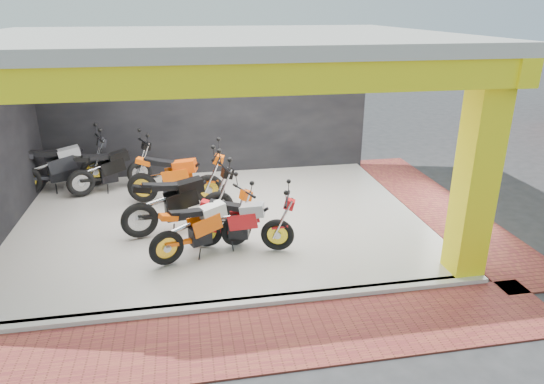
{
  "coord_description": "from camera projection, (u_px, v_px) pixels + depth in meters",
  "views": [
    {
      "loc": [
        -0.57,
        -7.06,
        4.14
      ],
      "look_at": [
        0.94,
        1.23,
        0.9
      ],
      "focal_mm": 32.0,
      "sensor_mm": 36.0,
      "label": 1
    }
  ],
  "objects": [
    {
      "name": "corner_column",
      "position": [
        477.0,
        174.0,
        7.37
      ],
      "size": [
        0.5,
        0.5,
        3.5
      ],
      "primitive_type": "cube",
      "color": "#FFF215",
      "rests_on": "ground"
    },
    {
      "name": "header_beam_right",
      "position": [
        420.0,
        52.0,
        9.38
      ],
      "size": [
        0.3,
        6.4,
        0.4
      ],
      "primitive_type": "cube",
      "color": "#FFF215",
      "rests_on": "corner_column"
    },
    {
      "name": "paver_front",
      "position": [
        243.0,
        340.0,
        6.4
      ],
      "size": [
        9.0,
        1.4,
        0.03
      ],
      "primitive_type": "cube",
      "color": "#994132",
      "rests_on": "ground"
    },
    {
      "name": "moto_row_b",
      "position": [
        216.0,
        192.0,
        9.31
      ],
      "size": [
        2.42,
        1.34,
        1.4
      ],
      "primitive_type": null,
      "rotation": [
        0.0,
        0.0,
        0.23
      ],
      "color": "black",
      "rests_on": "showroom_floor"
    },
    {
      "name": "moto_row_d",
      "position": [
        139.0,
        161.0,
        11.42
      ],
      "size": [
        2.22,
        1.5,
        1.27
      ],
      "primitive_type": null,
      "rotation": [
        0.0,
        0.0,
        0.38
      ],
      "color": "black",
      "rests_on": "showroom_floor"
    },
    {
      "name": "back_wall",
      "position": [
        208.0,
        108.0,
        12.12
      ],
      "size": [
        8.2,
        0.2,
        3.5
      ],
      "primitive_type": "cube",
      "color": "black",
      "rests_on": "ground"
    },
    {
      "name": "header_beam_front",
      "position": [
        230.0,
        79.0,
        5.96
      ],
      "size": [
        8.4,
        0.3,
        0.4
      ],
      "primitive_type": "cube",
      "color": "#FFF215",
      "rests_on": "corner_column"
    },
    {
      "name": "floor_kerb",
      "position": [
        237.0,
        304.0,
        7.11
      ],
      "size": [
        8.0,
        0.2,
        0.1
      ],
      "primitive_type": "cube",
      "color": "white",
      "rests_on": "ground"
    },
    {
      "name": "showroom_floor",
      "position": [
        220.0,
        221.0,
        9.88
      ],
      "size": [
        8.0,
        6.0,
        0.1
      ],
      "primitive_type": "cube",
      "color": "white",
      "rests_on": "ground"
    },
    {
      "name": "showroom_ceiling",
      "position": [
        213.0,
        39.0,
        8.61
      ],
      "size": [
        8.4,
        6.4,
        0.2
      ],
      "primitive_type": "cube",
      "color": "beige",
      "rests_on": "corner_column"
    },
    {
      "name": "paver_right",
      "position": [
        438.0,
        206.0,
        10.7
      ],
      "size": [
        1.4,
        7.0,
        0.03
      ],
      "primitive_type": "cube",
      "color": "#994132",
      "rests_on": "ground"
    },
    {
      "name": "moto_hero",
      "position": [
        236.0,
        214.0,
        8.52
      ],
      "size": [
        2.16,
        1.47,
        1.24
      ],
      "primitive_type": null,
      "rotation": [
        0.0,
        0.0,
        0.39
      ],
      "color": "#FF5B0A",
      "rests_on": "showroom_floor"
    },
    {
      "name": "ground",
      "position": [
        230.0,
        272.0,
        8.06
      ],
      "size": [
        80.0,
        80.0,
        0.0
      ],
      "primitive_type": "plane",
      "color": "#2D2D30",
      "rests_on": "ground"
    },
    {
      "name": "moto_row_a",
      "position": [
        278.0,
        220.0,
        8.34
      ],
      "size": [
        2.09,
        1.26,
        1.2
      ],
      "primitive_type": null,
      "rotation": [
        0.0,
        0.0,
        -0.29
      ],
      "color": "red",
      "rests_on": "showroom_floor"
    },
    {
      "name": "moto_row_c",
      "position": [
        209.0,
        175.0,
        10.27
      ],
      "size": [
        2.4,
        1.38,
        1.38
      ],
      "primitive_type": null,
      "rotation": [
        0.0,
        0.0,
        -0.25
      ],
      "color": "#FA5C0A",
      "rests_on": "showroom_floor"
    },
    {
      "name": "moto_row_e",
      "position": [
        93.0,
        158.0,
        11.38
      ],
      "size": [
        2.44,
        1.5,
        1.4
      ],
      "primitive_type": null,
      "rotation": [
        0.0,
        0.0,
        0.31
      ],
      "color": "black",
      "rests_on": "showroom_floor"
    }
  ]
}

